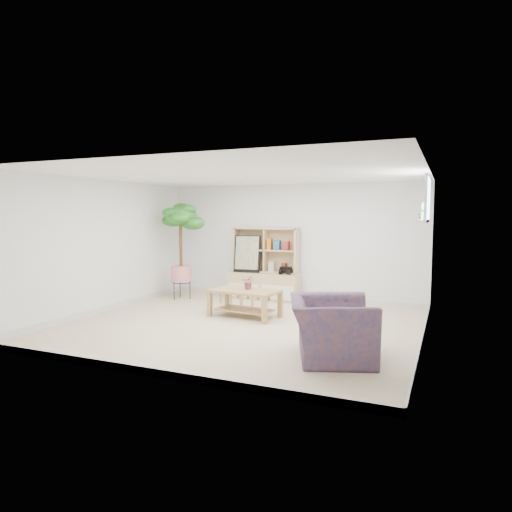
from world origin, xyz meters
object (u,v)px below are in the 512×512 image
at_px(storage_unit, 264,264).
at_px(armchair, 331,324).
at_px(floor_tree, 181,251).
at_px(coffee_table, 245,303).

xyz_separation_m(storage_unit, armchair, (2.23, -3.31, -0.33)).
height_order(storage_unit, floor_tree, floor_tree).
bearing_deg(storage_unit, floor_tree, -159.20).
distance_m(storage_unit, coffee_table, 1.77).
relative_size(storage_unit, armchair, 1.31).
relative_size(floor_tree, armchair, 1.77).
height_order(floor_tree, armchair, floor_tree).
bearing_deg(storage_unit, coffee_table, -79.48).
xyz_separation_m(floor_tree, armchair, (3.87, -2.69, -0.59)).
xyz_separation_m(storage_unit, coffee_table, (0.31, -1.67, -0.51)).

